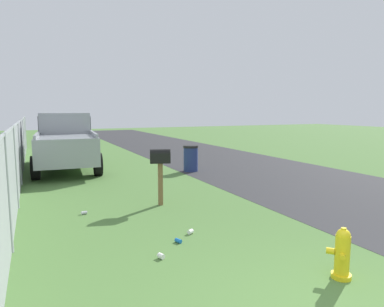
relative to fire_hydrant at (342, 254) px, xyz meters
The scene contains 10 objects.
road_asphalt 6.42m from the fire_hydrant, 37.71° to the right, with size 60.00×5.59×0.01m, color #2D2D30.
fire_hydrant is the anchor object (origin of this frame).
mailbox 4.45m from the fire_hydrant, 12.59° to the left, with size 0.32×0.50×1.31m.
pickup_truck 10.95m from the fire_hydrant, 13.00° to the left, with size 5.56×2.47×2.09m.
trash_bin 8.14m from the fire_hydrant, 10.92° to the right, with size 0.54×0.54×0.94m.
fence_section 10.18m from the fire_hydrant, 22.91° to the left, with size 18.58×0.07×1.86m.
litter_cup_far_scatter 2.50m from the fire_hydrant, 51.29° to the left, with size 0.08×0.08×0.10m, color white.
litter_can_near_hydrant 5.06m from the fire_hydrant, 31.87° to the left, with size 0.07×0.07×0.12m, color silver.
litter_cup_midfield_a 2.56m from the fire_hydrant, 25.87° to the left, with size 0.08×0.08×0.10m, color white.
litter_can_by_mailbox 2.50m from the fire_hydrant, 36.12° to the left, with size 0.07×0.07×0.12m, color blue.
Camera 1 is at (-2.05, 2.60, 2.18)m, focal length 31.76 mm.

